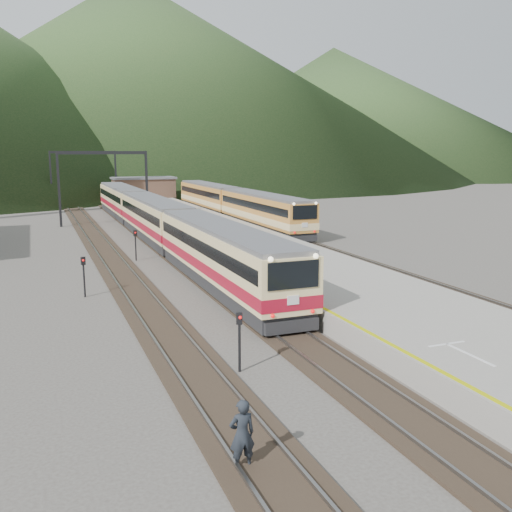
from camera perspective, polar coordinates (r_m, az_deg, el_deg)
name	(u,v)px	position (r m, az deg, el deg)	size (l,w,h in m)	color
track_main	(160,243)	(50.60, -9.58, 1.30)	(2.60, 200.00, 0.23)	black
track_far	(101,246)	(49.85, -15.21, 0.94)	(2.60, 200.00, 0.23)	black
track_second	(280,236)	(54.08, 2.44, 2.03)	(2.60, 200.00, 0.23)	black
platform	(228,238)	(50.06, -2.83, 1.84)	(8.00, 100.00, 1.00)	gray
gantry_near	(103,173)	(64.40, -15.02, 7.98)	(9.55, 0.25, 8.00)	black
gantry_far	(84,167)	(89.27, -16.87, 8.49)	(9.55, 0.25, 8.00)	black
station_shed	(144,187)	(88.52, -11.16, 6.77)	(9.40, 4.40, 3.10)	brown
hill_b	(132,76)	(244.07, -12.27, 17.21)	(220.00, 220.00, 75.00)	#21411C
hill_c	(332,110)	(250.28, 7.64, 14.30)	(160.00, 160.00, 50.00)	#21411C
main_train	(154,218)	(52.45, -10.13, 3.73)	(2.89, 59.33, 3.53)	#E7CD89
second_train	(233,204)	(66.63, -2.35, 5.24)	(2.79, 37.98, 3.40)	#C48135
short_signal_a	(239,334)	(20.96, -1.67, -7.77)	(0.27, 0.23, 2.27)	black
short_signal_b	(135,241)	(42.91, -11.97, 1.47)	(0.26, 0.23, 2.27)	black
short_signal_c	(84,271)	(32.89, -16.85, -1.47)	(0.26, 0.22, 2.27)	black
worker	(242,434)	(15.15, -1.41, -17.41)	(0.69, 0.45, 1.88)	black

